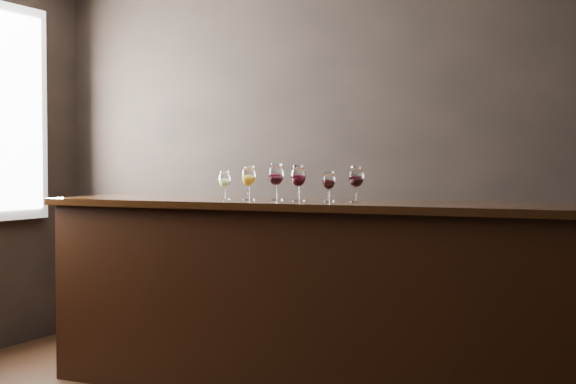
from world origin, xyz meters
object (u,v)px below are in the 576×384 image
at_px(glass_red_c, 329,181).
at_px(glass_red_d, 356,178).
at_px(bar_counter, 306,302).
at_px(glass_red_a, 276,176).
at_px(back_bar_shelf, 402,309).
at_px(glass_red_b, 298,177).
at_px(glass_white, 225,180).
at_px(glass_amber, 249,177).

distance_m(glass_red_c, glass_red_d, 0.16).
bearing_deg(glass_red_c, bar_counter, 179.52).
distance_m(glass_red_a, glass_red_c, 0.36).
distance_m(back_bar_shelf, glass_red_b, 1.19).
bearing_deg(bar_counter, glass_red_a, 171.86).
distance_m(back_bar_shelf, glass_red_d, 1.09).
xyz_separation_m(glass_white, glass_red_d, (0.86, 0.03, 0.02)).
relative_size(glass_white, glass_red_a, 0.79).
bearing_deg(glass_white, glass_red_b, -2.12).
bearing_deg(glass_amber, glass_red_a, 12.67).
height_order(back_bar_shelf, glass_red_d, glass_red_d).
distance_m(glass_white, glass_red_d, 0.86).
height_order(bar_counter, glass_red_c, glass_red_c).
height_order(back_bar_shelf, glass_white, glass_white).
distance_m(glass_red_a, glass_red_b, 0.18).
distance_m(back_bar_shelf, glass_red_a, 1.24).
bearing_deg(back_bar_shelf, glass_red_b, -119.14).
height_order(back_bar_shelf, glass_amber, glass_amber).
xyz_separation_m(glass_red_b, glass_red_c, (0.19, 0.02, -0.03)).
xyz_separation_m(bar_counter, glass_amber, (-0.38, -0.01, 0.73)).
bearing_deg(glass_white, bar_counter, -0.03).
xyz_separation_m(glass_amber, glass_red_a, (0.17, 0.04, 0.01)).
xyz_separation_m(glass_amber, glass_red_b, (0.34, -0.01, 0.00)).
xyz_separation_m(glass_amber, glass_red_d, (0.68, 0.05, -0.00)).
relative_size(back_bar_shelf, glass_red_b, 11.31).
height_order(back_bar_shelf, glass_red_c, glass_red_c).
bearing_deg(glass_red_b, glass_red_a, 165.42).
relative_size(glass_red_a, glass_red_c, 1.26).
distance_m(glass_white, glass_red_c, 0.70).
distance_m(bar_counter, glass_red_c, 0.73).
relative_size(glass_amber, glass_red_a, 0.94).
relative_size(back_bar_shelf, glass_red_c, 13.85).
bearing_deg(back_bar_shelf, glass_red_c, -107.06).
bearing_deg(glass_red_c, glass_red_b, -174.62).
relative_size(glass_red_b, glass_red_c, 1.22).
distance_m(bar_counter, glass_amber, 0.83).
bearing_deg(glass_amber, glass_red_c, 1.18).
distance_m(glass_amber, glass_red_d, 0.68).
bearing_deg(glass_red_b, glass_white, 177.88).
bearing_deg(glass_white, glass_red_d, 2.34).
relative_size(glass_red_a, glass_red_d, 1.07).
bearing_deg(glass_red_b, glass_amber, 178.85).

